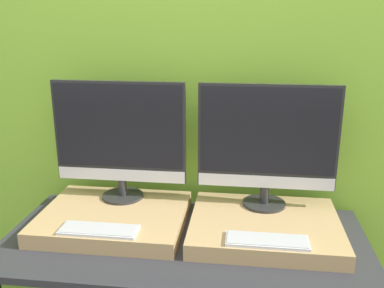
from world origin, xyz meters
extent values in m
cube|color=#8CC638|center=(0.00, 0.79, 1.30)|extent=(8.00, 0.04, 2.60)
cube|color=#2D2D33|center=(0.00, 0.36, 0.70)|extent=(1.53, 0.72, 0.03)
cube|color=black|center=(-0.70, 0.66, 0.34)|extent=(0.05, 0.05, 0.68)
cube|color=black|center=(0.70, 0.66, 0.34)|extent=(0.05, 0.05, 0.68)
cube|color=tan|center=(-0.33, 0.44, 0.75)|extent=(0.63, 0.51, 0.07)
cylinder|color=#282828|center=(-0.33, 0.59, 0.79)|extent=(0.19, 0.19, 0.01)
cylinder|color=#282828|center=(-0.33, 0.59, 0.83)|extent=(0.04, 0.04, 0.08)
cube|color=#282828|center=(-0.33, 0.59, 1.10)|extent=(0.61, 0.02, 0.47)
cube|color=black|center=(-0.33, 0.58, 1.13)|extent=(0.59, 0.00, 0.38)
cube|color=silver|center=(-0.33, 0.58, 0.90)|extent=(0.60, 0.00, 0.06)
cube|color=silver|center=(-0.33, 0.25, 0.79)|extent=(0.32, 0.11, 0.01)
cube|color=#B2B2B7|center=(-0.33, 0.25, 0.79)|extent=(0.30, 0.10, 0.00)
cube|color=tan|center=(0.33, 0.44, 0.75)|extent=(0.63, 0.51, 0.07)
cylinder|color=#282828|center=(0.33, 0.59, 0.79)|extent=(0.19, 0.19, 0.01)
cylinder|color=#282828|center=(0.33, 0.59, 0.83)|extent=(0.04, 0.04, 0.08)
cube|color=#282828|center=(0.33, 0.59, 1.10)|extent=(0.61, 0.02, 0.47)
cube|color=black|center=(0.33, 0.58, 1.13)|extent=(0.59, 0.00, 0.38)
cube|color=silver|center=(0.33, 0.58, 0.90)|extent=(0.60, 0.00, 0.06)
cube|color=silver|center=(0.33, 0.25, 0.79)|extent=(0.32, 0.11, 0.01)
cube|color=#B2B2B7|center=(0.33, 0.25, 0.79)|extent=(0.30, 0.10, 0.00)
camera|label=1|loc=(0.23, -1.23, 1.62)|focal=40.00mm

